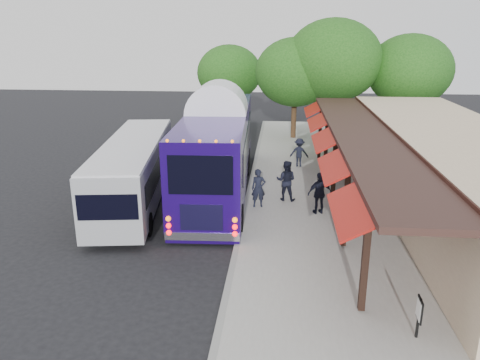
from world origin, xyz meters
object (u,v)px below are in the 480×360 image
at_px(ped_b, 286,181).
at_px(ped_c, 320,193).
at_px(ped_a, 258,188).
at_px(ped_d, 299,152).
at_px(sign_board, 419,312).
at_px(coach_bus, 218,146).
at_px(city_bus, 134,169).

distance_m(ped_b, ped_c, 2.04).
bearing_deg(ped_c, ped_a, -30.05).
relative_size(ped_a, ped_c, 0.94).
bearing_deg(ped_d, ped_b, 91.88).
xyz_separation_m(ped_c, sign_board, (1.82, -8.17, -0.15)).
relative_size(coach_bus, ped_a, 7.83).
bearing_deg(ped_a, ped_d, 63.47).
height_order(ped_c, sign_board, ped_c).
distance_m(coach_bus, ped_d, 5.86).
relative_size(coach_bus, sign_board, 12.10).
bearing_deg(coach_bus, sign_board, -62.41).
height_order(ped_d, sign_board, ped_d).
bearing_deg(city_bus, coach_bus, 21.22).
distance_m(city_bus, ped_c, 8.19).
distance_m(ped_a, ped_c, 2.62).
bearing_deg(coach_bus, ped_c, -35.37).
bearing_deg(city_bus, ped_d, 31.14).
relative_size(city_bus, ped_d, 6.73).
bearing_deg(ped_d, coach_bus, 55.33).
bearing_deg(city_bus, ped_b, -3.93).
relative_size(city_bus, ped_a, 6.47).
relative_size(coach_bus, ped_d, 8.15).
relative_size(coach_bus, city_bus, 1.21).
height_order(city_bus, ped_b, city_bus).
bearing_deg(ped_b, ped_c, 142.44).
height_order(ped_a, ped_d, ped_a).
bearing_deg(sign_board, ped_d, 101.53).
bearing_deg(coach_bus, ped_b, -27.12).
xyz_separation_m(ped_a, sign_board, (4.37, -8.74, -0.10)).
distance_m(ped_d, sign_board, 15.45).
xyz_separation_m(ped_a, ped_d, (1.95, 6.52, -0.03)).
height_order(ped_a, sign_board, ped_a).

